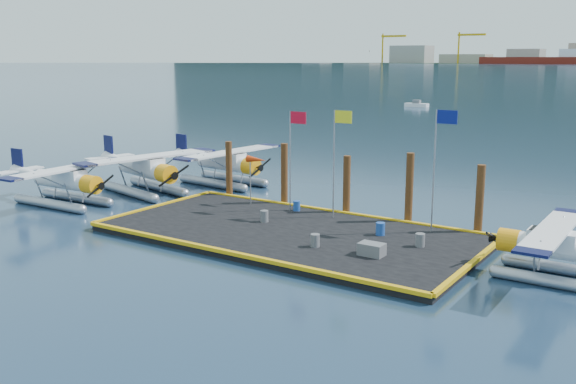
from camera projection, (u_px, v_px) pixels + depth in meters
name	position (u px, v px, depth m)	size (l,w,h in m)	color
ground	(290.00, 237.00, 34.63)	(4000.00, 4000.00, 0.00)	#183048
dock	(290.00, 234.00, 34.59)	(20.00, 10.00, 0.40)	black
dock_bumpers	(290.00, 228.00, 34.53)	(20.25, 10.25, 0.18)	gold
seaplane_a	(66.00, 183.00, 41.68)	(8.68, 9.56, 3.41)	#9B9FA9
seaplane_b	(146.00, 172.00, 45.16)	(9.66, 10.48, 3.71)	#9B9FA9
seaplane_c	(227.00, 165.00, 48.24)	(9.02, 9.95, 3.53)	#9B9FA9
seaplane_d	(560.00, 251.00, 27.60)	(7.78, 8.57, 3.06)	#9B9FA9
drum_0	(264.00, 216.00, 36.21)	(0.46, 0.46, 0.65)	#5A5A5F
drum_1	(315.00, 240.00, 31.45)	(0.45, 0.45, 0.64)	#5A5A5F
drum_2	(380.00, 229.00, 33.51)	(0.47, 0.47, 0.67)	#1B4498
drum_4	(420.00, 240.00, 31.47)	(0.47, 0.47, 0.66)	#5A5A5F
drum_5	(297.00, 206.00, 38.83)	(0.43, 0.43, 0.60)	#1B4498
crate	(372.00, 249.00, 30.08)	(1.18, 0.79, 0.59)	#5A5A5F
flagpole_red	(293.00, 145.00, 38.06)	(1.14, 0.08, 6.00)	gray
flagpole_yellow	(337.00, 147.00, 36.42)	(1.14, 0.08, 6.20)	gray
flagpole_blue	(438.00, 153.00, 33.13)	(1.14, 0.08, 6.50)	gray
windsock	(256.00, 161.00, 39.78)	(1.40, 0.44, 3.12)	gray
piling_0	(229.00, 171.00, 43.22)	(0.44, 0.44, 4.00)	#402612
piling_1	(284.00, 176.00, 40.77)	(0.44, 0.44, 4.20)	#402612
piling_2	(347.00, 187.00, 38.37)	(0.44, 0.44, 3.80)	#402612
piling_3	(409.00, 191.00, 36.15)	(0.44, 0.44, 4.30)	#402612
piling_4	(479.00, 202.00, 34.02)	(0.44, 0.44, 4.00)	#402612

